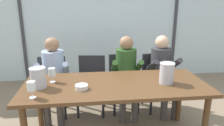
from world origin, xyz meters
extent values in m
plane|color=#847056|center=(0.00, 1.00, 0.00)|extent=(14.00, 14.00, 0.00)
cube|color=silver|center=(0.00, 2.35, 1.30)|extent=(7.37, 0.03, 2.60)
cube|color=#38383D|center=(-1.66, 2.33, 1.30)|extent=(0.06, 0.06, 2.60)
cube|color=#38383D|center=(1.66, 2.33, 1.30)|extent=(0.06, 0.06, 2.60)
cube|color=#386633|center=(0.00, 5.74, 0.83)|extent=(13.37, 2.40, 1.66)
cube|color=brown|center=(0.00, 0.00, 0.76)|extent=(2.17, 0.90, 0.04)
cylinder|color=brown|center=(0.98, -0.35, 0.37)|extent=(0.07, 0.07, 0.74)
cylinder|color=brown|center=(-0.98, 0.35, 0.37)|extent=(0.07, 0.07, 0.74)
cylinder|color=brown|center=(0.98, 0.35, 0.37)|extent=(0.07, 0.07, 0.74)
cube|color=#232328|center=(-0.87, 0.75, 0.45)|extent=(0.46, 0.46, 0.03)
cube|color=#232328|center=(-0.88, 0.95, 0.68)|extent=(0.42, 0.05, 0.42)
cylinder|color=#232328|center=(-1.05, 0.55, 0.22)|extent=(0.04, 0.04, 0.44)
cylinder|color=#232328|center=(-0.67, 0.57, 0.22)|extent=(0.04, 0.04, 0.44)
cylinder|color=#232328|center=(-1.07, 0.93, 0.22)|extent=(0.04, 0.04, 0.44)
cylinder|color=#232328|center=(-0.69, 0.95, 0.22)|extent=(0.04, 0.04, 0.44)
cube|color=#232328|center=(-0.28, 0.75, 0.45)|extent=(0.49, 0.49, 0.03)
cube|color=#232328|center=(-0.25, 0.95, 0.68)|extent=(0.42, 0.08, 0.42)
cylinder|color=#232328|center=(-0.49, 0.58, 0.22)|extent=(0.04, 0.04, 0.44)
cylinder|color=#232328|center=(-0.11, 0.54, 0.22)|extent=(0.04, 0.04, 0.44)
cylinder|color=#232328|center=(-0.44, 0.96, 0.22)|extent=(0.04, 0.04, 0.44)
cylinder|color=#232328|center=(-0.07, 0.92, 0.22)|extent=(0.04, 0.04, 0.44)
cube|color=#232328|center=(0.24, 0.79, 0.45)|extent=(0.46, 0.46, 0.03)
cube|color=#232328|center=(0.23, 0.99, 0.68)|extent=(0.42, 0.06, 0.42)
cylinder|color=#232328|center=(0.07, 0.59, 0.22)|extent=(0.04, 0.04, 0.44)
cylinder|color=#232328|center=(0.44, 0.61, 0.22)|extent=(0.04, 0.04, 0.44)
cylinder|color=#232328|center=(0.04, 0.96, 0.22)|extent=(0.04, 0.04, 0.44)
cylinder|color=#232328|center=(0.42, 0.99, 0.22)|extent=(0.04, 0.04, 0.44)
cube|color=#232328|center=(0.80, 0.76, 0.45)|extent=(0.49, 0.49, 0.03)
cube|color=#232328|center=(0.78, 0.96, 0.68)|extent=(0.42, 0.08, 0.42)
cylinder|color=#232328|center=(0.63, 0.55, 0.22)|extent=(0.04, 0.04, 0.44)
cylinder|color=#232328|center=(1.01, 0.59, 0.22)|extent=(0.04, 0.04, 0.44)
cylinder|color=#232328|center=(0.59, 0.93, 0.22)|extent=(0.04, 0.04, 0.44)
cylinder|color=#232328|center=(0.97, 0.97, 0.22)|extent=(0.04, 0.04, 0.44)
cylinder|color=#9EB2D1|center=(-0.83, 0.80, 0.75)|extent=(0.33, 0.33, 0.52)
sphere|color=#936B4C|center=(-0.83, 0.80, 1.10)|extent=(0.21, 0.21, 0.21)
cube|color=#47423D|center=(-0.91, 0.60, 0.49)|extent=(0.15, 0.41, 0.13)
cube|color=#47423D|center=(-0.73, 0.60, 0.49)|extent=(0.15, 0.41, 0.13)
cylinder|color=#47423D|center=(-0.90, 0.40, 0.23)|extent=(0.10, 0.10, 0.47)
cylinder|color=#47423D|center=(-0.72, 0.40, 0.23)|extent=(0.10, 0.10, 0.47)
cylinder|color=#9EB2D1|center=(-1.02, 0.67, 0.77)|extent=(0.10, 0.33, 0.26)
cylinder|color=#9EB2D1|center=(-0.64, 0.69, 0.77)|extent=(0.10, 0.33, 0.26)
cylinder|color=#2D5123|center=(0.27, 0.80, 0.75)|extent=(0.34, 0.34, 0.52)
sphere|color=#936B4C|center=(0.27, 0.80, 1.10)|extent=(0.21, 0.21, 0.21)
cube|color=#47423D|center=(0.17, 0.61, 0.49)|extent=(0.15, 0.41, 0.13)
cube|color=#47423D|center=(0.35, 0.60, 0.49)|extent=(0.15, 0.41, 0.13)
cylinder|color=#47423D|center=(0.16, 0.41, 0.23)|extent=(0.10, 0.10, 0.47)
cylinder|color=#47423D|center=(0.34, 0.40, 0.23)|extent=(0.10, 0.10, 0.47)
cylinder|color=#2D5123|center=(0.07, 0.69, 0.77)|extent=(0.10, 0.33, 0.26)
cylinder|color=#2D5123|center=(0.45, 0.67, 0.77)|extent=(0.10, 0.33, 0.26)
cylinder|color=#38383D|center=(0.83, 0.80, 0.75)|extent=(0.35, 0.35, 0.52)
sphere|color=#DBAD89|center=(0.83, 0.80, 1.10)|extent=(0.21, 0.21, 0.21)
cube|color=#47423D|center=(0.76, 0.59, 0.49)|extent=(0.17, 0.41, 0.13)
cube|color=#47423D|center=(0.94, 0.61, 0.49)|extent=(0.17, 0.41, 0.13)
cylinder|color=#47423D|center=(0.78, 0.39, 0.23)|extent=(0.10, 0.10, 0.47)
cylinder|color=#47423D|center=(0.96, 0.41, 0.23)|extent=(0.10, 0.10, 0.47)
cylinder|color=#38383D|center=(0.65, 0.66, 0.77)|extent=(0.11, 0.33, 0.26)
cylinder|color=#38383D|center=(1.03, 0.70, 0.77)|extent=(0.11, 0.33, 0.26)
cylinder|color=#B7B7BC|center=(0.60, -0.06, 0.90)|extent=(0.17, 0.17, 0.24)
torus|color=silver|center=(0.60, -0.06, 1.02)|extent=(0.18, 0.18, 0.01)
cylinder|color=#B7B7BC|center=(-0.87, -0.03, 0.89)|extent=(0.17, 0.17, 0.23)
torus|color=silver|center=(-0.87, -0.03, 1.00)|extent=(0.18, 0.18, 0.01)
cylinder|color=silver|center=(-0.40, -0.13, 0.80)|extent=(0.14, 0.14, 0.05)
cylinder|color=silver|center=(-0.89, -0.29, 0.78)|extent=(0.07, 0.07, 0.00)
cylinder|color=silver|center=(-0.89, -0.29, 0.82)|extent=(0.01, 0.01, 0.07)
cylinder|color=silver|center=(-0.89, -0.29, 0.90)|extent=(0.08, 0.08, 0.09)
cylinder|color=maroon|center=(-0.89, -0.29, 0.87)|extent=(0.07, 0.07, 0.04)
cylinder|color=silver|center=(-0.75, 0.13, 0.78)|extent=(0.07, 0.07, 0.00)
cylinder|color=silver|center=(-0.75, 0.13, 0.82)|extent=(0.01, 0.01, 0.07)
cylinder|color=silver|center=(-0.75, 0.13, 0.90)|extent=(0.08, 0.08, 0.09)
cylinder|color=maroon|center=(-0.75, 0.13, 0.87)|extent=(0.07, 0.07, 0.04)
camera|label=1|loc=(-0.31, -2.35, 1.72)|focal=34.40mm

